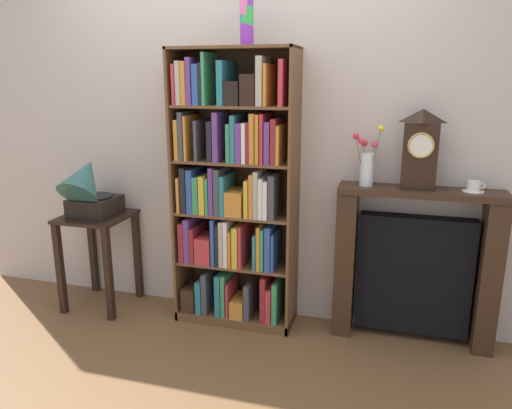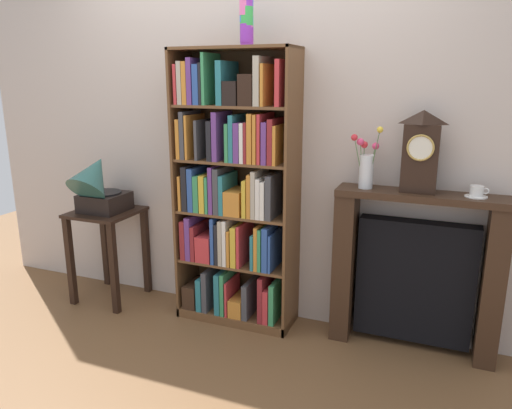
{
  "view_description": "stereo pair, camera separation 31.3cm",
  "coord_description": "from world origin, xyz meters",
  "px_view_note": "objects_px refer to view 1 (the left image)",
  "views": [
    {
      "loc": [
        0.98,
        -2.81,
        1.62
      ],
      "look_at": [
        0.14,
        0.1,
        0.83
      ],
      "focal_mm": 33.96,
      "sensor_mm": 36.0,
      "label": 1
    },
    {
      "loc": [
        1.27,
        -2.71,
        1.62
      ],
      "look_at": [
        0.14,
        0.1,
        0.83
      ],
      "focal_mm": 33.96,
      "sensor_mm": 36.0,
      "label": 2
    }
  ],
  "objects_px": {
    "flower_vase": "(367,164)",
    "teacup_with_saucer": "(474,187)",
    "gramophone": "(88,188)",
    "fireplace_mantel": "(414,266)",
    "side_table_left": "(98,241)",
    "cup_stack": "(247,20)",
    "mantel_clock": "(420,149)",
    "bookshelf": "(233,199)"
  },
  "relations": [
    {
      "from": "fireplace_mantel",
      "to": "flower_vase",
      "type": "relative_size",
      "value": 2.66
    },
    {
      "from": "gramophone",
      "to": "fireplace_mantel",
      "type": "relative_size",
      "value": 0.49
    },
    {
      "from": "mantel_clock",
      "to": "cup_stack",
      "type": "bearing_deg",
      "value": -176.05
    },
    {
      "from": "bookshelf",
      "to": "mantel_clock",
      "type": "distance_m",
      "value": 1.19
    },
    {
      "from": "flower_vase",
      "to": "teacup_with_saucer",
      "type": "distance_m",
      "value": 0.62
    },
    {
      "from": "bookshelf",
      "to": "cup_stack",
      "type": "bearing_deg",
      "value": -11.02
    },
    {
      "from": "bookshelf",
      "to": "gramophone",
      "type": "bearing_deg",
      "value": -173.18
    },
    {
      "from": "bookshelf",
      "to": "side_table_left",
      "type": "height_order",
      "value": "bookshelf"
    },
    {
      "from": "side_table_left",
      "to": "fireplace_mantel",
      "type": "height_order",
      "value": "fireplace_mantel"
    },
    {
      "from": "bookshelf",
      "to": "fireplace_mantel",
      "type": "xyz_separation_m",
      "value": [
        1.16,
        0.07,
        -0.37
      ]
    },
    {
      "from": "gramophone",
      "to": "mantel_clock",
      "type": "xyz_separation_m",
      "value": [
        2.14,
        0.17,
        0.33
      ]
    },
    {
      "from": "side_table_left",
      "to": "mantel_clock",
      "type": "bearing_deg",
      "value": 2.92
    },
    {
      "from": "cup_stack",
      "to": "fireplace_mantel",
      "type": "xyz_separation_m",
      "value": [
        1.05,
        0.09,
        -1.46
      ]
    },
    {
      "from": "cup_stack",
      "to": "teacup_with_saucer",
      "type": "xyz_separation_m",
      "value": [
        1.34,
        0.07,
        -0.94
      ]
    },
    {
      "from": "gramophone",
      "to": "flower_vase",
      "type": "xyz_separation_m",
      "value": [
        1.84,
        0.17,
        0.23
      ]
    },
    {
      "from": "flower_vase",
      "to": "fireplace_mantel",
      "type": "bearing_deg",
      "value": 3.16
    },
    {
      "from": "teacup_with_saucer",
      "to": "mantel_clock",
      "type": "bearing_deg",
      "value": -179.59
    },
    {
      "from": "teacup_with_saucer",
      "to": "gramophone",
      "type": "bearing_deg",
      "value": -175.99
    },
    {
      "from": "bookshelf",
      "to": "gramophone",
      "type": "xyz_separation_m",
      "value": [
        -1.0,
        -0.12,
        0.03
      ]
    },
    {
      "from": "side_table_left",
      "to": "teacup_with_saucer",
      "type": "distance_m",
      "value": 2.5
    },
    {
      "from": "bookshelf",
      "to": "cup_stack",
      "type": "relative_size",
      "value": 6.11
    },
    {
      "from": "gramophone",
      "to": "teacup_with_saucer",
      "type": "xyz_separation_m",
      "value": [
        2.45,
        0.17,
        0.12
      ]
    },
    {
      "from": "side_table_left",
      "to": "fireplace_mantel",
      "type": "relative_size",
      "value": 0.69
    },
    {
      "from": "gramophone",
      "to": "flower_vase",
      "type": "distance_m",
      "value": 1.86
    },
    {
      "from": "mantel_clock",
      "to": "side_table_left",
      "type": "bearing_deg",
      "value": -177.08
    },
    {
      "from": "mantel_clock",
      "to": "gramophone",
      "type": "bearing_deg",
      "value": -175.47
    },
    {
      "from": "bookshelf",
      "to": "fireplace_mantel",
      "type": "relative_size",
      "value": 1.83
    },
    {
      "from": "mantel_clock",
      "to": "teacup_with_saucer",
      "type": "relative_size",
      "value": 3.78
    },
    {
      "from": "cup_stack",
      "to": "side_table_left",
      "type": "relative_size",
      "value": 0.43
    },
    {
      "from": "fireplace_mantel",
      "to": "flower_vase",
      "type": "xyz_separation_m",
      "value": [
        -0.32,
        -0.02,
        0.63
      ]
    },
    {
      "from": "flower_vase",
      "to": "teacup_with_saucer",
      "type": "bearing_deg",
      "value": 0.01
    },
    {
      "from": "mantel_clock",
      "to": "bookshelf",
      "type": "bearing_deg",
      "value": -177.49
    },
    {
      "from": "cup_stack",
      "to": "gramophone",
      "type": "distance_m",
      "value": 1.54
    },
    {
      "from": "cup_stack",
      "to": "fireplace_mantel",
      "type": "height_order",
      "value": "cup_stack"
    },
    {
      "from": "bookshelf",
      "to": "teacup_with_saucer",
      "type": "relative_size",
      "value": 14.65
    },
    {
      "from": "flower_vase",
      "to": "side_table_left",
      "type": "bearing_deg",
      "value": -176.54
    },
    {
      "from": "bookshelf",
      "to": "side_table_left",
      "type": "relative_size",
      "value": 2.64
    },
    {
      "from": "gramophone",
      "to": "flower_vase",
      "type": "height_order",
      "value": "flower_vase"
    },
    {
      "from": "cup_stack",
      "to": "flower_vase",
      "type": "height_order",
      "value": "cup_stack"
    },
    {
      "from": "gramophone",
      "to": "teacup_with_saucer",
      "type": "height_order",
      "value": "gramophone"
    },
    {
      "from": "bookshelf",
      "to": "fireplace_mantel",
      "type": "distance_m",
      "value": 1.22
    },
    {
      "from": "cup_stack",
      "to": "side_table_left",
      "type": "bearing_deg",
      "value": -178.03
    }
  ]
}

